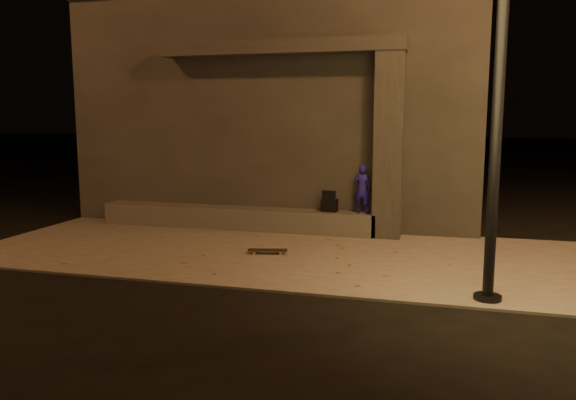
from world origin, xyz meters
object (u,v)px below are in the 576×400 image
(backpack, at_px, (329,204))
(street_lamp_0, at_px, (504,1))
(skateboarder, at_px, (362,189))
(column, at_px, (389,146))
(skateboard, at_px, (268,250))

(backpack, relative_size, street_lamp_0, 0.07)
(skateboarder, height_order, backpack, skateboarder)
(column, bearing_deg, street_lamp_0, -65.46)
(skateboarder, height_order, street_lamp_0, street_lamp_0)
(column, distance_m, skateboard, 3.24)
(skateboarder, distance_m, skateboard, 2.58)
(street_lamp_0, bearing_deg, column, 114.54)
(backpack, bearing_deg, skateboarder, 3.46)
(column, relative_size, skateboard, 5.09)
(skateboarder, xyz_separation_m, skateboard, (-1.37, -2.00, -0.87))
(column, xyz_separation_m, skateboard, (-1.87, -2.00, -1.74))
(street_lamp_0, bearing_deg, skateboarder, 120.77)
(column, height_order, skateboard, column)
(skateboarder, bearing_deg, street_lamp_0, 129.31)
(column, bearing_deg, skateboarder, 180.00)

